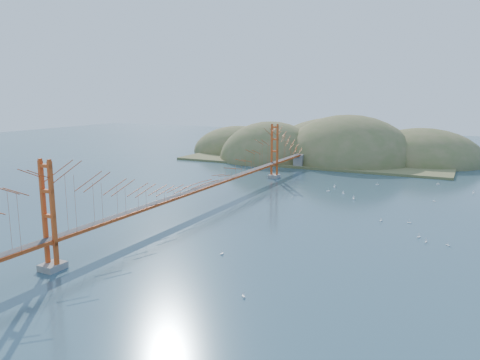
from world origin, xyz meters
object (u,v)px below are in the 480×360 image
at_px(bridge, 202,164).
at_px(sailboat_2, 448,245).
at_px(sailboat_0, 381,220).
at_px(sailboat_1, 354,198).

xyz_separation_m(bridge, sailboat_2, (36.47, -3.12, -6.87)).
relative_size(sailboat_2, sailboat_0, 0.97).
bearing_deg(sailboat_0, bridge, -170.70).
height_order(bridge, sailboat_2, bridge).
height_order(bridge, sailboat_0, bridge).
distance_m(sailboat_1, sailboat_0, 14.26).
distance_m(sailboat_1, sailboat_2, 25.75).
bearing_deg(sailboat_2, sailboat_0, 140.78).
xyz_separation_m(bridge, sailboat_0, (27.20, 4.45, -6.87)).
bearing_deg(bridge, sailboat_1, 39.82).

